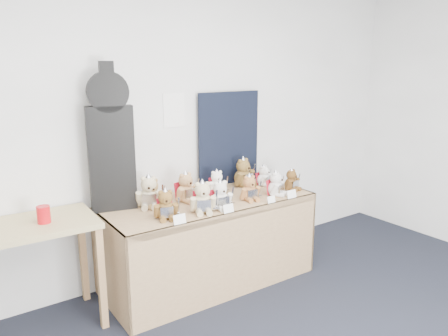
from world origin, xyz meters
TOP-DOWN VIEW (x-y plane):
  - room_shell at (0.26, 2.49)m, footprint 6.00×6.00m
  - display_table at (0.36, 2.02)m, footprint 1.85×0.79m
  - side_table at (-1.12, 2.20)m, footprint 1.02×0.59m
  - guitar_case at (-0.40, 2.33)m, footprint 0.37×0.18m
  - navy_board at (0.82, 2.43)m, footprint 0.67×0.04m
  - red_cup at (-0.98, 2.16)m, footprint 0.09×0.09m
  - teddy_front_far_left at (-0.16, 1.90)m, footprint 0.21×0.20m
  - teddy_front_left at (0.15, 1.86)m, footprint 0.23×0.23m
  - teddy_front_centre at (0.32, 1.86)m, footprint 0.22×0.18m
  - teddy_front_right at (0.65, 1.89)m, footprint 0.21×0.18m
  - teddy_front_far_right at (0.93, 1.87)m, footprint 0.21×0.20m
  - teddy_front_end at (1.17, 1.91)m, footprint 0.19×0.16m
  - teddy_back_left at (-0.14, 2.22)m, footprint 0.24×0.24m
  - teddy_back_centre_left at (0.19, 2.19)m, footprint 0.24×0.21m
  - teddy_back_centre_right at (0.53, 2.22)m, footprint 0.20×0.18m
  - teddy_back_right at (0.88, 2.28)m, footprint 0.26×0.23m
  - teddy_back_end at (1.05, 2.17)m, footprint 0.19×0.18m
  - teddy_back_far_left at (-0.11, 2.23)m, footprint 0.22×0.19m
  - entry_card_a at (-0.13, 1.73)m, footprint 0.10×0.02m
  - entry_card_b at (0.31, 1.73)m, footprint 0.09×0.02m
  - entry_card_c at (0.75, 1.72)m, footprint 0.08×0.02m
  - entry_card_d at (0.99, 1.72)m, footprint 0.10×0.02m

SIDE VIEW (x-z plane):
  - display_table at x=0.36m, z-range 0.22..0.99m
  - side_table at x=-1.12m, z-range 0.29..1.12m
  - entry_card_c at x=0.75m, z-range 0.77..0.83m
  - entry_card_b at x=0.31m, z-range 0.77..0.84m
  - entry_card_d at x=0.99m, z-range 0.77..0.84m
  - entry_card_a at x=-0.13m, z-range 0.77..0.84m
  - teddy_front_end at x=1.17m, z-range 0.75..0.97m
  - teddy_back_end at x=1.05m, z-range 0.74..0.97m
  - teddy_back_centre_right at x=0.53m, z-range 0.74..0.99m
  - teddy_front_far_right at x=0.93m, z-range 0.74..0.99m
  - teddy_front_right at x=0.65m, z-range 0.74..0.99m
  - teddy_front_far_left at x=-0.16m, z-range 0.74..1.00m
  - teddy_front_centre at x=0.32m, z-range 0.74..1.00m
  - teddy_back_far_left at x=-0.11m, z-range 0.74..1.01m
  - teddy_back_centre_left at x=0.19m, z-range 0.74..1.02m
  - teddy_front_left at x=0.15m, z-range 0.74..1.03m
  - teddy_back_left at x=-0.14m, z-range 0.74..1.04m
  - teddy_back_right at x=0.88m, z-range 0.74..1.05m
  - red_cup at x=-0.98m, z-range 0.83..0.96m
  - navy_board at x=0.82m, z-range 0.77..1.66m
  - guitar_case at x=-0.40m, z-range 0.76..1.93m
  - room_shell at x=0.26m, z-range -1.48..4.52m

